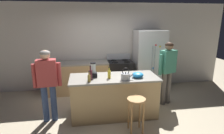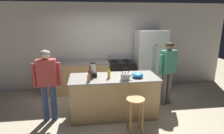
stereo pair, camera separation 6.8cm
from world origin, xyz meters
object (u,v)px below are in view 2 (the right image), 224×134
Objects in this scene: refrigerator at (150,61)px; stove_range at (121,76)px; kitchen_island at (114,96)px; bar_stool at (135,107)px; bottle_wine at (90,74)px; bottle_vinegar at (89,78)px; person_by_sink_right at (168,68)px; blender_appliance at (93,71)px; bottle_soda at (109,74)px; person_by_island_left at (47,79)px; mixing_bowl at (138,75)px; tea_kettle at (125,76)px.

refrigerator reaches higher than stove_range.
stove_range is at bearing 73.98° from kitchen_island.
bottle_wine is (-0.85, 0.59, 0.51)m from bar_stool.
person_by_sink_right is at bearing 18.44° from bottle_vinegar.
stove_range reaches higher than bar_stool.
bottle_vinegar is 0.16m from bottle_wine.
refrigerator is at bearing 65.20° from bar_stool.
blender_appliance reaches higher than bottle_soda.
person_by_island_left reaches higher than bottle_soda.
refrigerator is 7.36× the size of bottle_soda.
refrigerator reaches higher than bar_stool.
bottle_soda is at bearing -22.98° from blender_appliance.
person_by_island_left reaches higher than mixing_bowl.
refrigerator is 1.18× the size of person_by_island_left.
bottle_soda is 1.00× the size of mixing_bowl.
refrigerator is at bearing 40.98° from bottle_wine.
kitchen_island is 1.76× the size of stove_range.
stove_range is 1.73m from mixing_bowl.
bar_stool is at bearing -135.37° from person_by_sink_right.
mixing_bowl is at bearing 0.73° from bottle_wine.
stove_range is 1.82m from blender_appliance.
refrigerator is at bearing 42.89° from bottle_vinegar.
bottle_wine is (-0.06, -0.20, -0.02)m from blender_appliance.
person_by_island_left is 0.99m from blender_appliance.
mixing_bowl is (0.98, -0.18, -0.08)m from blender_appliance.
kitchen_island is 1.59m from stove_range.
kitchen_island is 1.24× the size of person_by_island_left.
bottle_wine is 1.15× the size of tea_kettle.
refrigerator is at bearing 28.78° from person_by_island_left.
kitchen_island is at bearing 26.61° from bottle_vinegar.
refrigerator is 1.83m from mixing_bowl.
person_by_island_left is 6.25× the size of bottle_soda.
refrigerator is 7.99× the size of bottle_vinegar.
kitchen_island is at bearing 130.68° from tea_kettle.
bottle_soda is 0.37m from tea_kettle.
person_by_island_left reaches higher than bar_stool.
bottle_soda is at bearing -132.96° from refrigerator.
bottle_soda reaches higher than bar_stool.
stove_range is (0.44, 1.52, 0.01)m from kitchen_island.
refrigerator is 1.02m from stove_range.
person_by_sink_right is 6.46× the size of mixing_bowl.
bottle_wine reaches higher than bottle_soda.
person_by_island_left is at bearing -178.53° from kitchen_island.
bottle_vinegar is at bearing -177.37° from tea_kettle.
kitchen_island is 0.64m from tea_kettle.
bar_stool is 1.11m from bottle_vinegar.
person_by_sink_right is at bearing 28.65° from mixing_bowl.
person_by_sink_right is at bearing 8.40° from person_by_island_left.
stove_range is 4.41× the size of bottle_soda.
mixing_bowl is at bearing 8.45° from bottle_vinegar.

